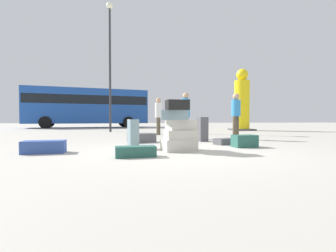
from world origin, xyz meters
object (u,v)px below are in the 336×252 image
at_px(suitcase_teal_right_side, 136,152).
at_px(suitcase_charcoal_foreground_far, 225,141).
at_px(suitcase_slate_behind_tower, 133,134).
at_px(person_passerby_in_red, 186,111).
at_px(person_tourist_with_camera, 236,112).
at_px(person_bearded_onlooker, 158,113).
at_px(parked_bus, 88,105).
at_px(yellow_dummy_statue, 242,103).
at_px(suitcase_teal_foreground_near, 244,141).
at_px(suitcase_charcoal_upright_blue, 142,138).
at_px(suitcase_charcoal_left_side, 203,129).
at_px(suitcase_tower, 179,129).
at_px(suitcase_navy_white_trunk, 44,147).
at_px(lamp_post, 110,49).

bearing_deg(suitcase_teal_right_side, suitcase_charcoal_foreground_far, 32.37).
bearing_deg(suitcase_slate_behind_tower, person_passerby_in_red, 39.30).
bearing_deg(person_tourist_with_camera, person_bearded_onlooker, -93.36).
bearing_deg(suitcase_charcoal_foreground_far, parked_bus, 90.48).
bearing_deg(yellow_dummy_statue, person_tourist_with_camera, -117.68).
bearing_deg(suitcase_teal_foreground_near, suitcase_teal_right_side, -161.07).
xyz_separation_m(suitcase_charcoal_upright_blue, suitcase_charcoal_left_side, (1.88, 0.05, 0.24)).
relative_size(suitcase_tower, suitcase_teal_right_side, 1.50).
bearing_deg(person_passerby_in_red, yellow_dummy_statue, 163.38).
xyz_separation_m(suitcase_navy_white_trunk, person_passerby_in_red, (3.69, 3.16, 0.84)).
bearing_deg(yellow_dummy_statue, person_passerby_in_red, -130.97).
height_order(suitcase_charcoal_left_side, person_tourist_with_camera, person_tourist_with_camera).
bearing_deg(suitcase_tower, suitcase_charcoal_left_side, 60.34).
distance_m(suitcase_tower, suitcase_teal_foreground_near, 1.80).
relative_size(suitcase_slate_behind_tower, lamp_post, 0.10).
bearing_deg(suitcase_slate_behind_tower, suitcase_navy_white_trunk, -177.47).
height_order(person_passerby_in_red, lamp_post, lamp_post).
distance_m(suitcase_slate_behind_tower, lamp_post, 8.88).
bearing_deg(lamp_post, yellow_dummy_statue, 3.03).
height_order(yellow_dummy_statue, parked_bus, yellow_dummy_statue).
bearing_deg(suitcase_teal_right_side, person_passerby_in_red, 60.38).
xyz_separation_m(suitcase_slate_behind_tower, person_bearded_onlooker, (1.20, 4.83, 0.62)).
distance_m(suitcase_teal_right_side, suitcase_charcoal_left_side, 3.56).
relative_size(person_passerby_in_red, parked_bus, 0.17).
relative_size(suitcase_teal_foreground_near, person_passerby_in_red, 0.34).
xyz_separation_m(suitcase_tower, suitcase_teal_foreground_near, (1.73, 0.40, -0.31)).
xyz_separation_m(suitcase_charcoal_upright_blue, suitcase_teal_foreground_near, (2.42, -1.63, 0.02)).
relative_size(suitcase_charcoal_foreground_far, person_passerby_in_red, 0.34).
xyz_separation_m(suitcase_charcoal_foreground_far, yellow_dummy_statue, (4.28, 7.73, 1.58)).
bearing_deg(suitcase_teal_foreground_near, person_bearded_onlooker, 102.56).
relative_size(suitcase_charcoal_left_side, parked_bus, 0.08).
height_order(suitcase_teal_right_side, suitcase_charcoal_upright_blue, suitcase_charcoal_upright_blue).
xyz_separation_m(suitcase_navy_white_trunk, suitcase_teal_foreground_near, (4.50, 0.33, 0.02)).
xyz_separation_m(person_tourist_with_camera, lamp_post, (-4.54, 5.85, 3.53)).
relative_size(suitcase_navy_white_trunk, yellow_dummy_statue, 0.21).
height_order(person_bearded_onlooker, person_tourist_with_camera, person_bearded_onlooker).
bearing_deg(suitcase_teal_right_side, suitcase_slate_behind_tower, 86.43).
bearing_deg(suitcase_charcoal_foreground_far, suitcase_charcoal_left_side, 86.73).
xyz_separation_m(suitcase_tower, person_passerby_in_red, (0.93, 3.22, 0.50)).
height_order(suitcase_teal_foreground_near, parked_bus, parked_bus).
height_order(suitcase_charcoal_upright_blue, person_bearded_onlooker, person_bearded_onlooker).
bearing_deg(person_passerby_in_red, lamp_post, -125.87).
bearing_deg(lamp_post, suitcase_navy_white_trunk, -94.99).
relative_size(suitcase_slate_behind_tower, yellow_dummy_statue, 0.18).
relative_size(suitcase_teal_right_side, person_passerby_in_red, 0.45).
relative_size(suitcase_charcoal_foreground_far, person_tourist_with_camera, 0.36).
distance_m(suitcase_charcoal_upright_blue, parked_bus, 14.52).
distance_m(suitcase_charcoal_upright_blue, yellow_dummy_statue, 9.51).
bearing_deg(person_passerby_in_red, parked_bus, -133.17).
bearing_deg(lamp_post, person_bearded_onlooker, -52.48).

